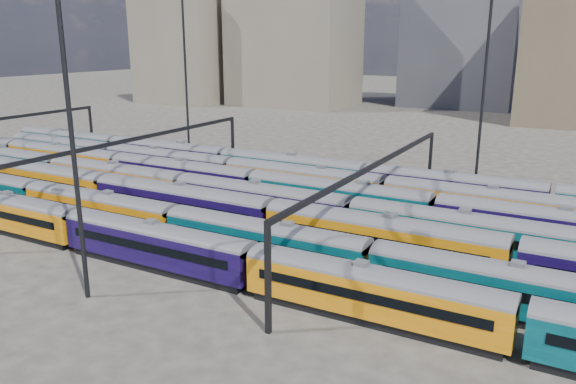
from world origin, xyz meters
The scene contains 13 objects.
ground centered at (0.00, 0.00, 0.00)m, with size 500.00×500.00×0.00m, color #3C3733.
rake_0 centered at (-4.13, -15.00, 2.51)m, with size 136.39×2.85×4.79m.
rake_1 centered at (3.59, -10.00, 2.55)m, with size 138.00×2.88×4.85m.
rake_2 centered at (12.47, -5.00, 2.83)m, with size 153.08×3.20×5.39m.
rake_3 centered at (-2.83, 0.00, 2.71)m, with size 146.76×3.07×5.16m.
rake_4 centered at (-17.64, 5.00, 2.77)m, with size 149.86×3.13×5.28m.
rake_5 centered at (-2.91, 10.00, 2.73)m, with size 105.33×3.09×5.20m.
rake_6 centered at (13.96, 15.00, 2.74)m, with size 148.40×3.10×5.22m.
gantry_1 centered at (-20.00, 0.00, 6.79)m, with size 0.35×40.35×8.03m.
gantry_2 centered at (10.00, 0.00, 6.79)m, with size 0.35×40.35×8.03m.
mast_1 centered at (-30.00, 22.00, 13.97)m, with size 1.40×0.50×25.60m.
mast_2 centered at (-5.00, -22.00, 13.97)m, with size 1.40×0.50×25.60m.
mast_3 centered at (15.00, 24.00, 13.97)m, with size 1.40×0.50×25.60m.
Camera 1 is at (27.59, -49.27, 19.17)m, focal length 35.00 mm.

